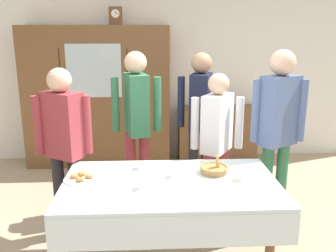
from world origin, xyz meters
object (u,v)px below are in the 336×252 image
book_stack (218,103)px  spoon_near_left (202,195)px  spoon_mid_left (234,190)px  person_behind_table_left (278,123)px  tea_cup_mid_left (174,174)px  wall_cabinet (98,97)px  pastry_plate (81,178)px  tea_cup_near_right (140,166)px  person_near_right_end (137,115)px  person_beside_shelf (217,135)px  dining_table (171,196)px  tea_cup_far_left (241,177)px  tea_cup_mid_right (141,186)px  spoon_far_right (112,198)px  person_by_cabinet (63,138)px  mantel_clock (116,16)px  bookshelf_low (217,134)px  person_behind_table_right (200,112)px  bread_basket (214,169)px

book_stack → spoon_near_left: size_ratio=1.85×
spoon_mid_left → person_behind_table_left: person_behind_table_left is taller
book_stack → tea_cup_mid_left: book_stack is taller
wall_cabinet → pastry_plate: size_ratio=7.28×
pastry_plate → tea_cup_near_right: bearing=24.4°
book_stack → spoon_near_left: book_stack is taller
person_near_right_end → person_beside_shelf: person_near_right_end is taller
dining_table → tea_cup_far_left: size_ratio=13.06×
tea_cup_mid_right → spoon_far_right: tea_cup_mid_right is taller
wall_cabinet → tea_cup_far_left: (1.46, -2.56, -0.19)m
spoon_near_left → tea_cup_near_right: bearing=129.9°
dining_table → pastry_plate: pastry_plate is taller
pastry_plate → person_by_cabinet: size_ratio=0.17×
tea_cup_near_right → person_near_right_end: (-0.05, 0.83, 0.25)m
tea_cup_mid_right → person_near_right_end: 1.27m
tea_cup_near_right → spoon_mid_left: bearing=-33.3°
dining_table → wall_cabinet: 2.76m
person_by_cabinet → tea_cup_near_right: bearing=-22.3°
person_near_right_end → mantel_clock: bearing=102.0°
spoon_near_left → tea_cup_mid_left: bearing=117.8°
bookshelf_low → wall_cabinet: bearing=-178.3°
spoon_near_left → wall_cabinet: bearing=111.6°
mantel_clock → book_stack: 1.90m
person_near_right_end → tea_cup_mid_left: bearing=-72.2°
wall_cabinet → tea_cup_near_right: bearing=-73.8°
tea_cup_mid_left → person_behind_table_right: (0.38, 1.25, 0.23)m
bookshelf_low → pastry_plate: size_ratio=4.13×
book_stack → tea_cup_mid_left: size_ratio=1.70×
bookshelf_low → person_behind_table_right: (-0.44, -1.27, 0.62)m
pastry_plate → person_behind_table_right: (1.12, 1.26, 0.25)m
wall_cabinet → mantel_clock: 1.15m
tea_cup_far_left → person_by_cabinet: 1.63m
tea_cup_far_left → person_behind_table_right: person_behind_table_right is taller
person_by_cabinet → person_beside_shelf: 1.46m
spoon_near_left → person_behind_table_right: (0.20, 1.60, 0.26)m
bookshelf_low → person_beside_shelf: (-0.35, -1.82, 0.52)m
tea_cup_far_left → spoon_far_right: bearing=-164.8°
dining_table → spoon_far_right: (-0.44, -0.24, 0.11)m
dining_table → spoon_near_left: size_ratio=14.27×
bookshelf_low → spoon_mid_left: size_ratio=9.73×
bread_basket → person_behind_table_right: size_ratio=0.14×
bread_basket → person_near_right_end: 1.18m
dining_table → spoon_near_left: bearing=-46.1°
tea_cup_far_left → dining_table: bearing=-177.0°
book_stack → person_by_cabinet: 2.71m
tea_cup_far_left → spoon_near_left: bearing=-144.2°
spoon_mid_left → mantel_clock: bearing=111.4°
pastry_plate → bread_basket: bearing=4.8°
dining_table → spoon_mid_left: size_ratio=14.27×
book_stack → tea_cup_far_left: size_ratio=1.70×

